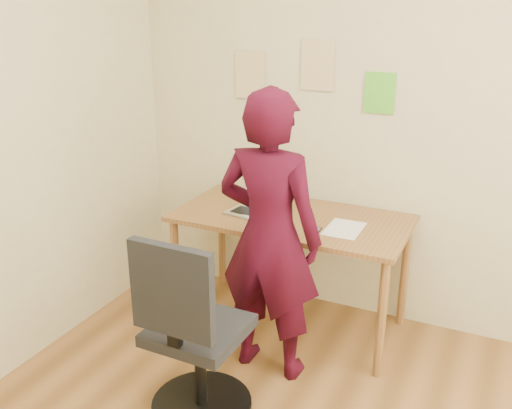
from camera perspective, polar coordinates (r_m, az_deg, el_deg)
The scene contains 10 objects.
room at distance 1.85m, azimuth 3.21°, elevation -0.00°, with size 3.58×3.58×2.78m.
desk at distance 3.48m, azimuth 3.53°, elevation -2.49°, with size 1.40×0.70×0.74m.
laptop at distance 3.49m, azimuth 0.13°, elevation 0.03°, with size 0.34×0.31×0.22m.
paper_sheet at distance 3.29m, azimuth 8.81°, elevation -2.40°, with size 0.20×0.28×0.00m, color white.
phone at distance 3.23m, azimuth 5.87°, elevation -2.63°, with size 0.07×0.12×0.01m.
wall_note_left at distance 3.75m, azimuth -0.61°, elevation 12.79°, with size 0.21×0.00×0.30m, color #E1C086.
wall_note_mid at distance 3.57m, azimuth 6.18°, elevation 13.67°, with size 0.21×0.00×0.30m, color #E1C086.
wall_note_right at distance 3.48m, azimuth 12.26°, elevation 10.83°, with size 0.18×0.00×0.24m, color #5DCD2E.
office_chair at distance 2.83m, azimuth -6.40°, elevation -13.54°, with size 0.51×0.51×0.99m.
person at distance 3.01m, azimuth 1.34°, elevation -3.27°, with size 0.58×0.38×1.59m, color #380718.
Camera 1 is at (0.65, -1.61, 1.98)m, focal length 40.00 mm.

